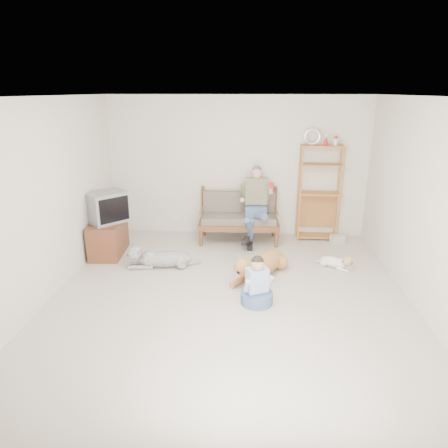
# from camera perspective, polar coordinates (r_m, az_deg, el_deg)

# --- Properties ---
(floor) EXTENTS (5.50, 5.50, 0.00)m
(floor) POSITION_cam_1_polar(r_m,az_deg,el_deg) (5.66, 0.78, -10.70)
(floor) COLOR beige
(floor) RESTS_ON ground
(ceiling) EXTENTS (5.50, 5.50, 0.00)m
(ceiling) POSITION_cam_1_polar(r_m,az_deg,el_deg) (4.94, 0.92, 17.78)
(ceiling) COLOR silver
(ceiling) RESTS_ON ground
(wall_back) EXTENTS (5.00, 0.00, 5.00)m
(wall_back) POSITION_cam_1_polar(r_m,az_deg,el_deg) (7.82, 1.92, 8.10)
(wall_back) COLOR beige
(wall_back) RESTS_ON ground
(wall_front) EXTENTS (5.00, 0.00, 5.00)m
(wall_front) POSITION_cam_1_polar(r_m,az_deg,el_deg) (2.61, -2.45, -14.24)
(wall_front) COLOR beige
(wall_front) RESTS_ON ground
(wall_left) EXTENTS (0.00, 5.50, 5.50)m
(wall_left) POSITION_cam_1_polar(r_m,az_deg,el_deg) (5.83, -24.56, 2.78)
(wall_left) COLOR beige
(wall_left) RESTS_ON ground
(wall_right) EXTENTS (0.00, 5.50, 5.50)m
(wall_right) POSITION_cam_1_polar(r_m,az_deg,el_deg) (5.60, 27.32, 1.80)
(wall_right) COLOR beige
(wall_right) RESTS_ON ground
(loveseat) EXTENTS (1.52, 0.74, 0.95)m
(loveseat) POSITION_cam_1_polar(r_m,az_deg,el_deg) (7.65, 2.15, 1.18)
(loveseat) COLOR brown
(loveseat) RESTS_ON ground
(man) EXTENTS (0.55, 0.79, 1.27)m
(man) POSITION_cam_1_polar(r_m,az_deg,el_deg) (7.41, 4.40, 2.02)
(man) COLOR slate
(man) RESTS_ON loveseat
(etagere) EXTENTS (0.81, 0.35, 2.12)m
(etagere) POSITION_cam_1_polar(r_m,az_deg,el_deg) (7.82, 13.44, 4.47)
(etagere) COLOR #B27138
(etagere) RESTS_ON ground
(book_stack) EXTENTS (0.28, 0.25, 0.15)m
(book_stack) POSITION_cam_1_polar(r_m,az_deg,el_deg) (7.91, 15.90, -2.08)
(book_stack) COLOR silver
(book_stack) RESTS_ON ground
(tv_stand) EXTENTS (0.55, 0.93, 0.60)m
(tv_stand) POSITION_cam_1_polar(r_m,az_deg,el_deg) (7.32, -16.24, -1.91)
(tv_stand) COLOR brown
(tv_stand) RESTS_ON ground
(crt_tv) EXTENTS (0.80, 0.80, 0.52)m
(crt_tv) POSITION_cam_1_polar(r_m,az_deg,el_deg) (7.16, -16.34, 2.36)
(crt_tv) COLOR slate
(crt_tv) RESTS_ON tv_stand
(wall_outlet) EXTENTS (0.12, 0.02, 0.08)m
(wall_outlet) POSITION_cam_1_polar(r_m,az_deg,el_deg) (8.20, -6.93, 0.89)
(wall_outlet) COLOR white
(wall_outlet) RESTS_ON ground
(golden_retriever) EXTENTS (0.92, 1.36, 0.46)m
(golden_retriever) POSITION_cam_1_polar(r_m,az_deg,el_deg) (6.24, 5.08, -5.92)
(golden_retriever) COLOR #BA8040
(golden_retriever) RESTS_ON ground
(shaggy_dog) EXTENTS (1.27, 0.43, 0.38)m
(shaggy_dog) POSITION_cam_1_polar(r_m,az_deg,el_deg) (6.66, -9.37, -4.84)
(shaggy_dog) COLOR silver
(shaggy_dog) RESTS_ON ground
(terrier) EXTENTS (0.58, 0.45, 0.25)m
(terrier) POSITION_cam_1_polar(r_m,az_deg,el_deg) (6.80, 15.90, -5.25)
(terrier) COLOR silver
(terrier) RESTS_ON ground
(child) EXTENTS (0.44, 0.44, 0.69)m
(child) POSITION_cam_1_polar(r_m,az_deg,el_deg) (5.48, 4.73, -8.85)
(child) COLOR slate
(child) RESTS_ON ground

